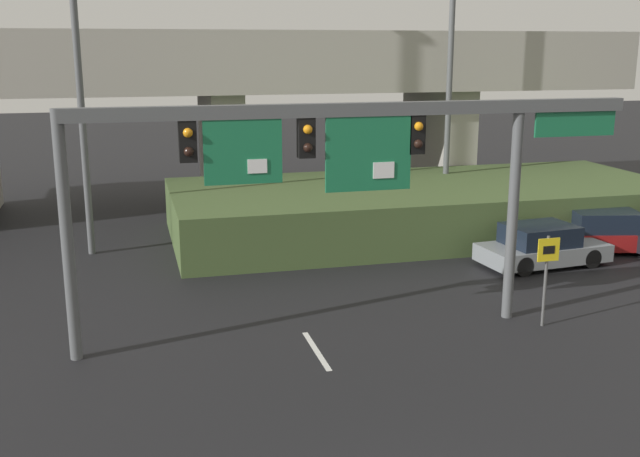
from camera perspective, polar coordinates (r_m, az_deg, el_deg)
lane_markings at (r=21.91m, az=-2.95°, el=-5.18°), size 0.14×27.22×0.01m
signal_gantry at (r=18.00m, az=1.68°, el=5.89°), size 14.10×0.44×5.79m
speed_limit_sign at (r=20.00m, az=16.89°, el=-2.90°), size 0.60×0.11×2.41m
highway_light_pole_near at (r=26.61m, az=-18.12°, el=13.92°), size 0.70×0.36×14.23m
highway_light_pole_far at (r=31.62m, az=9.90°, el=12.51°), size 0.70×0.36×12.34m
overpass_bridge at (r=33.90m, az=-7.68°, el=10.55°), size 37.08×7.34×7.74m
grass_embankment at (r=29.58m, az=7.87°, el=1.58°), size 19.40×7.89×1.89m
parked_sedan_near_right at (r=25.83m, az=16.53°, el=-1.32°), size 4.39×2.28×1.39m
parked_sedan_mid_right at (r=28.40m, az=21.00°, el=-0.28°), size 4.62×2.68×1.46m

